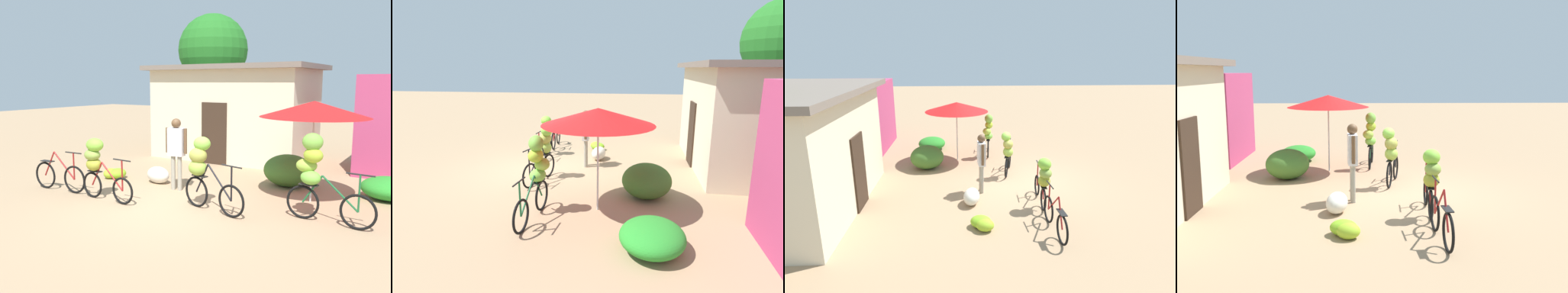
# 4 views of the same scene
# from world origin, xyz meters

# --- Properties ---
(ground_plane) EXTENTS (60.00, 60.00, 0.00)m
(ground_plane) POSITION_xyz_m (0.00, 0.00, 0.00)
(ground_plane) COLOR tan
(building_low) EXTENTS (5.69, 3.50, 3.21)m
(building_low) POSITION_xyz_m (-1.50, 6.08, 1.63)
(building_low) COLOR beige
(building_low) RESTS_ON ground
(tree_behind_building) EXTENTS (2.79, 2.79, 5.33)m
(tree_behind_building) POSITION_xyz_m (-3.32, 7.69, 3.88)
(tree_behind_building) COLOR brown
(tree_behind_building) RESTS_ON ground
(hedge_bush_front_left) EXTENTS (1.26, 1.19, 0.82)m
(hedge_bush_front_left) POSITION_xyz_m (1.50, 3.11, 0.41)
(hedge_bush_front_left) COLOR #3B6726
(hedge_bush_front_left) RESTS_ON ground
(hedge_bush_front_right) EXTENTS (1.24, 1.13, 0.52)m
(hedge_bush_front_right) POSITION_xyz_m (3.86, 3.14, 0.26)
(hedge_bush_front_right) COLOR #298D2A
(hedge_bush_front_right) RESTS_ON ground
(market_umbrella) EXTENTS (2.36, 2.36, 2.24)m
(market_umbrella) POSITION_xyz_m (2.40, 2.03, 2.07)
(market_umbrella) COLOR beige
(market_umbrella) RESTS_ON ground
(bicycle_leftmost) EXTENTS (1.66, 0.17, 1.00)m
(bicycle_leftmost) POSITION_xyz_m (-3.10, -0.29, 0.37)
(bicycle_leftmost) COLOR black
(bicycle_leftmost) RESTS_ON ground
(bicycle_near_pile) EXTENTS (1.56, 0.42, 1.40)m
(bicycle_near_pile) POSITION_xyz_m (-1.78, -0.31, 0.86)
(bicycle_near_pile) COLOR black
(bicycle_near_pile) RESTS_ON ground
(bicycle_center_loaded) EXTENTS (1.60, 0.53, 1.52)m
(bicycle_center_loaded) POSITION_xyz_m (0.62, 0.32, 0.90)
(bicycle_center_loaded) COLOR black
(bicycle_center_loaded) RESTS_ON ground
(bicycle_by_shop) EXTENTS (1.71, 0.47, 1.70)m
(bicycle_by_shop) POSITION_xyz_m (2.81, 0.80, 0.98)
(bicycle_by_shop) COLOR black
(bicycle_by_shop) RESTS_ON ground
(banana_pile_on_ground) EXTENTS (0.61, 0.59, 0.28)m
(banana_pile_on_ground) POSITION_xyz_m (-2.86, 1.37, 0.14)
(banana_pile_on_ground) COLOR #98C32A
(banana_pile_on_ground) RESTS_ON ground
(produce_sack) EXTENTS (0.76, 0.55, 0.44)m
(produce_sack) POSITION_xyz_m (-1.52, 1.60, 0.22)
(produce_sack) COLOR silver
(produce_sack) RESTS_ON ground
(person_vendor) EXTENTS (0.58, 0.24, 1.78)m
(person_vendor) POSITION_xyz_m (-0.71, 1.28, 1.10)
(person_vendor) COLOR gray
(person_vendor) RESTS_ON ground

